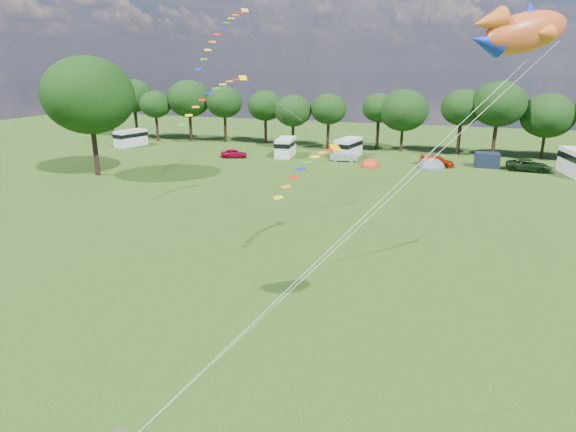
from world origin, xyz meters
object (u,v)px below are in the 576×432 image
(car_d, at_px, (528,165))
(fish_kite, at_px, (518,32))
(car_c, at_px, (437,161))
(campervan_b, at_px, (285,146))
(campervan_a, at_px, (131,138))
(tent_greyblue, at_px, (432,169))
(big_tree, at_px, (89,95))
(campervan_c, at_px, (348,147))
(car_b, at_px, (344,157))
(tent_orange, at_px, (370,166))
(car_a, at_px, (234,153))

(car_d, height_order, fish_kite, fish_kite)
(car_c, height_order, campervan_b, campervan_b)
(campervan_a, distance_m, campervan_b, 25.81)
(car_c, relative_size, tent_greyblue, 1.14)
(big_tree, height_order, campervan_c, big_tree)
(car_b, bearing_deg, car_c, -97.09)
(big_tree, distance_m, fish_kite, 48.88)
(car_c, bearing_deg, big_tree, 133.04)
(car_b, relative_size, tent_orange, 1.22)
(campervan_a, xyz_separation_m, tent_orange, (38.26, -3.82, -1.32))
(car_a, distance_m, car_d, 37.41)
(big_tree, height_order, fish_kite, fish_kite)
(car_d, xyz_separation_m, fish_kite, (-7.66, -46.03, 12.55))
(campervan_c, bearing_deg, tent_orange, -132.75)
(big_tree, bearing_deg, campervan_c, 38.96)
(big_tree, relative_size, car_d, 2.58)
(car_c, relative_size, car_d, 0.81)
(car_c, xyz_separation_m, campervan_b, (-20.40, 0.41, 0.73))
(tent_orange, bearing_deg, campervan_a, 174.29)
(car_a, xyz_separation_m, campervan_b, (6.30, 3.54, 0.74))
(car_c, height_order, campervan_a, campervan_a)
(car_b, relative_size, campervan_c, 0.60)
(tent_greyblue, bearing_deg, car_d, 11.54)
(car_c, height_order, tent_orange, car_c)
(car_c, distance_m, fish_kite, 47.57)
(car_a, distance_m, car_b, 15.06)
(campervan_a, xyz_separation_m, fish_kite, (49.10, -46.61, 11.90))
(car_d, xyz_separation_m, tent_orange, (-18.51, -3.25, -0.68))
(car_c, bearing_deg, campervan_a, 106.10)
(campervan_a, bearing_deg, car_b, -78.62)
(car_d, height_order, campervan_b, campervan_b)
(car_b, distance_m, tent_greyblue, 11.44)
(car_d, bearing_deg, car_a, 99.08)
(car_b, bearing_deg, big_tree, 114.02)
(campervan_b, distance_m, tent_orange, 12.97)
(car_c, bearing_deg, tent_greyblue, -176.81)
(car_a, bearing_deg, car_b, -100.98)
(car_a, bearing_deg, campervan_c, -89.92)
(car_c, xyz_separation_m, tent_greyblue, (-0.49, -1.99, -0.60))
(car_d, xyz_separation_m, campervan_a, (-56.77, 0.58, 0.64))
(car_d, bearing_deg, big_tree, 114.86)
(campervan_b, relative_size, tent_greyblue, 1.47)
(campervan_c, relative_size, fish_kite, 1.64)
(big_tree, bearing_deg, fish_kite, -34.70)
(campervan_a, distance_m, fish_kite, 68.74)
(car_b, height_order, car_c, car_c)
(campervan_b, xyz_separation_m, tent_greyblue, (19.91, -2.40, -1.33))
(campervan_c, distance_m, tent_orange, 6.79)
(fish_kite, bearing_deg, car_a, 92.48)
(car_a, relative_size, campervan_c, 0.65)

